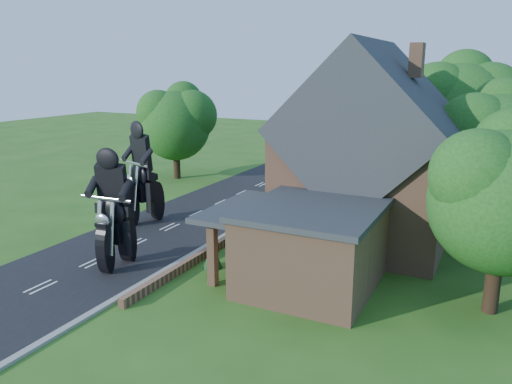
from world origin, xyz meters
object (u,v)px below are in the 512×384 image
at_px(house, 369,159).
at_px(motorcycle_lead, 117,250).
at_px(garden_wall, 253,224).
at_px(annex, 309,245).
at_px(motorcycle_follow, 144,208).

xyz_separation_m(house, motorcycle_lead, (-9.08, -8.90, -3.51)).
relative_size(house, motorcycle_lead, 5.76).
distance_m(garden_wall, annex, 8.19).
height_order(annex, motorcycle_follow, annex).
relative_size(garden_wall, annex, 3.12).
relative_size(motorcycle_lead, motorcycle_follow, 0.92).
bearing_deg(garden_wall, annex, -46.16).
xyz_separation_m(garden_wall, annex, (5.57, -5.80, 1.57)).
bearing_deg(house, motorcycle_follow, -166.64).
relative_size(garden_wall, motorcycle_follow, 11.43).
bearing_deg(motorcycle_lead, house, -139.03).
xyz_separation_m(garden_wall, motorcycle_follow, (-6.12, -1.92, 0.70)).
bearing_deg(house, motorcycle_lead, -135.57).
bearing_deg(garden_wall, motorcycle_lead, -110.09).
distance_m(house, motorcycle_follow, 13.12).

